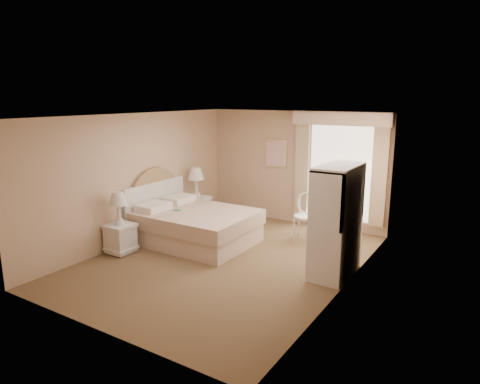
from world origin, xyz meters
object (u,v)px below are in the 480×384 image
Objects in this scene: nightstand_far at (197,202)px; armoire at (336,230)px; nightstand_near at (120,230)px; bed at (192,224)px; round_table at (333,209)px; cafe_chair at (306,212)px.

nightstand_far is 0.70× the size of armoire.
nightstand_near is at bearing -162.41° from armoire.
bed is 1.21× the size of armoire.
round_table is at bearing 16.34° from nightstand_far.
bed is at bearing 58.52° from nightstand_near.
bed reaches higher than cafe_chair.
bed reaches higher than nightstand_near.
armoire is at bearing 17.59° from nightstand_near.
bed is 1.39m from nightstand_near.
armoire is (2.93, -0.02, 0.38)m from bed.
nightstand_far is 2.56m from cafe_chair.
nightstand_far is at bearing 123.39° from bed.
cafe_chair reaches higher than round_table.
bed is 2.95m from armoire.
armoire reaches higher than round_table.
nightstand_far reaches higher than round_table.
nightstand_far is 3.83m from armoire.
cafe_chair is (1.82, 1.37, 0.18)m from bed.
armoire is at bearing -69.10° from round_table.
nightstand_near is 3.60m from cafe_chair.
nightstand_far is (-0.72, 1.10, 0.11)m from bed.
armoire is (1.11, -1.39, 0.20)m from cafe_chair.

